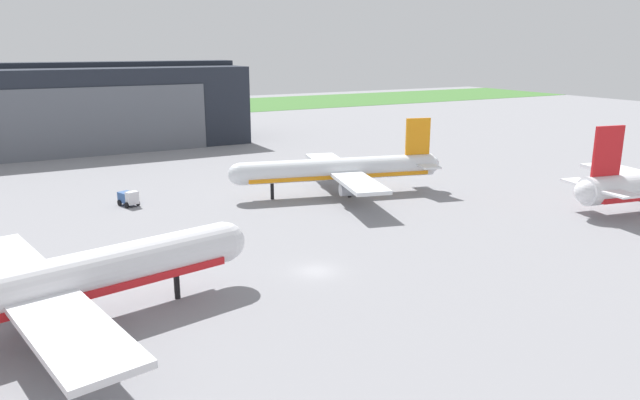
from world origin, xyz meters
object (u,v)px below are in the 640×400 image
Objects in this scene: maintenance_hangar at (28,109)px; airliner_far_right at (339,170)px; pushback_tractor at (128,198)px; airliner_near_right at (45,286)px.

airliner_far_right is at bearing -59.62° from maintenance_hangar.
maintenance_hangar is at bearing 99.20° from pushback_tractor.
maintenance_hangar reaches higher than pushback_tractor.
maintenance_hangar is 2.60× the size of airliner_near_right.
airliner_near_right is at bearing -109.52° from pushback_tractor.
airliner_far_right is 32.96m from pushback_tractor.
pushback_tractor is (14.03, 39.58, -3.17)m from airliner_near_right.
maintenance_hangar is 25.63× the size of pushback_tractor.
pushback_tractor is at bearing -80.80° from maintenance_hangar.
airliner_far_right is 9.07× the size of pushback_tractor.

